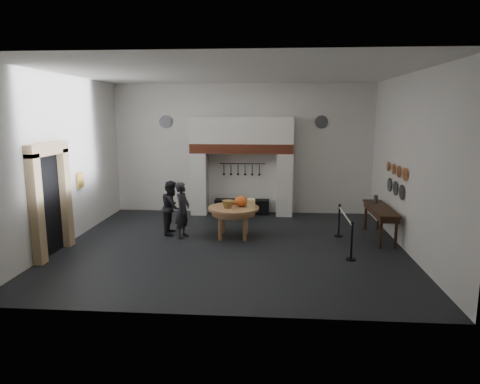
# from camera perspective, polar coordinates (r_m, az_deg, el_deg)

# --- Properties ---
(floor) EXTENTS (9.00, 8.00, 0.02)m
(floor) POSITION_cam_1_polar(r_m,az_deg,el_deg) (11.54, -1.08, -7.18)
(floor) COLOR black
(floor) RESTS_ON ground
(ceiling) EXTENTS (9.00, 8.00, 0.02)m
(ceiling) POSITION_cam_1_polar(r_m,az_deg,el_deg) (11.04, -1.16, 15.67)
(ceiling) COLOR silver
(ceiling) RESTS_ON wall_back
(wall_back) EXTENTS (9.00, 0.02, 4.50)m
(wall_back) POSITION_cam_1_polar(r_m,az_deg,el_deg) (15.03, 0.33, 5.73)
(wall_back) COLOR silver
(wall_back) RESTS_ON floor
(wall_front) EXTENTS (9.00, 0.02, 4.50)m
(wall_front) POSITION_cam_1_polar(r_m,az_deg,el_deg) (7.13, -4.16, 0.30)
(wall_front) COLOR silver
(wall_front) RESTS_ON floor
(wall_left) EXTENTS (0.02, 8.00, 4.50)m
(wall_left) POSITION_cam_1_polar(r_m,az_deg,el_deg) (12.33, -22.47, 3.87)
(wall_left) COLOR silver
(wall_left) RESTS_ON floor
(wall_right) EXTENTS (0.02, 8.00, 4.50)m
(wall_right) POSITION_cam_1_polar(r_m,az_deg,el_deg) (11.55, 21.76, 3.51)
(wall_right) COLOR silver
(wall_right) RESTS_ON floor
(chimney_pier_left) EXTENTS (0.55, 0.70, 2.15)m
(chimney_pier_left) POSITION_cam_1_polar(r_m,az_deg,el_deg) (15.01, -5.40, 1.16)
(chimney_pier_left) COLOR silver
(chimney_pier_left) RESTS_ON floor
(chimney_pier_right) EXTENTS (0.55, 0.70, 2.15)m
(chimney_pier_right) POSITION_cam_1_polar(r_m,az_deg,el_deg) (14.80, 5.94, 1.02)
(chimney_pier_right) COLOR silver
(chimney_pier_right) RESTS_ON floor
(hearth_brick_band) EXTENTS (3.50, 0.72, 0.32)m
(hearth_brick_band) POSITION_cam_1_polar(r_m,az_deg,el_deg) (14.68, 0.23, 5.85)
(hearth_brick_band) COLOR #9E442B
(hearth_brick_band) RESTS_ON chimney_pier_left
(chimney_hood) EXTENTS (3.50, 0.70, 0.90)m
(chimney_hood) POSITION_cam_1_polar(r_m,az_deg,el_deg) (14.64, 0.24, 8.23)
(chimney_hood) COLOR silver
(chimney_hood) RESTS_ON hearth_brick_band
(iron_range) EXTENTS (1.90, 0.45, 0.50)m
(iron_range) POSITION_cam_1_polar(r_m,az_deg,el_deg) (15.06, 0.25, -1.96)
(iron_range) COLOR black
(iron_range) RESTS_ON floor
(utensil_rail) EXTENTS (1.60, 0.02, 0.02)m
(utensil_rail) POSITION_cam_1_polar(r_m,az_deg,el_deg) (15.00, 0.31, 3.81)
(utensil_rail) COLOR black
(utensil_rail) RESTS_ON wall_back
(door_recess) EXTENTS (0.04, 1.10, 2.50)m
(door_recess) POSITION_cam_1_polar(r_m,az_deg,el_deg) (11.59, -24.19, -1.65)
(door_recess) COLOR black
(door_recess) RESTS_ON floor
(door_jamb_near) EXTENTS (0.22, 0.30, 2.60)m
(door_jamb_near) POSITION_cam_1_polar(r_m,az_deg,el_deg) (10.94, -25.52, -2.17)
(door_jamb_near) COLOR tan
(door_jamb_near) RESTS_ON floor
(door_jamb_far) EXTENTS (0.22, 0.30, 2.60)m
(door_jamb_far) POSITION_cam_1_polar(r_m,az_deg,el_deg) (12.15, -22.28, -0.75)
(door_jamb_far) COLOR tan
(door_jamb_far) RESTS_ON floor
(door_lintel) EXTENTS (0.22, 1.70, 0.30)m
(door_lintel) POSITION_cam_1_polar(r_m,az_deg,el_deg) (11.36, -24.32, 5.26)
(door_lintel) COLOR tan
(door_lintel) RESTS_ON door_jamb_near
(wall_plaque) EXTENTS (0.05, 0.34, 0.44)m
(wall_plaque) POSITION_cam_1_polar(r_m,az_deg,el_deg) (13.11, -20.52, 1.48)
(wall_plaque) COLOR gold
(wall_plaque) RESTS_ON wall_left
(work_table) EXTENTS (1.77, 1.77, 0.07)m
(work_table) POSITION_cam_1_polar(r_m,az_deg,el_deg) (12.13, -0.87, -2.18)
(work_table) COLOR tan
(work_table) RESTS_ON floor
(pumpkin) EXTENTS (0.36, 0.36, 0.31)m
(pumpkin) POSITION_cam_1_polar(r_m,az_deg,el_deg) (12.17, 0.11, -1.22)
(pumpkin) COLOR orange
(pumpkin) RESTS_ON work_table
(cheese_block_big) EXTENTS (0.22, 0.22, 0.24)m
(cheese_block_big) POSITION_cam_1_polar(r_m,az_deg,el_deg) (12.02, 1.48, -1.55)
(cheese_block_big) COLOR #E6D289
(cheese_block_big) RESTS_ON work_table
(cheese_block_small) EXTENTS (0.18, 0.18, 0.20)m
(cheese_block_small) POSITION_cam_1_polar(r_m,az_deg,el_deg) (12.31, 1.46, -1.35)
(cheese_block_small) COLOR #FEF197
(cheese_block_small) RESTS_ON work_table
(wicker_basket) EXTENTS (0.39, 0.39, 0.22)m
(wicker_basket) POSITION_cam_1_polar(r_m,az_deg,el_deg) (11.97, -1.65, -1.65)
(wicker_basket) COLOR olive
(wicker_basket) RESTS_ON work_table
(bread_loaf) EXTENTS (0.31, 0.18, 0.13)m
(bread_loaf) POSITION_cam_1_polar(r_m,az_deg,el_deg) (12.46, -1.19, -1.37)
(bread_loaf) COLOR olive
(bread_loaf) RESTS_ON work_table
(visitor_near) EXTENTS (0.48, 0.64, 1.60)m
(visitor_near) POSITION_cam_1_polar(r_m,az_deg,el_deg) (12.20, -7.67, -2.41)
(visitor_near) COLOR black
(visitor_near) RESTS_ON floor
(visitor_far) EXTENTS (0.62, 0.78, 1.57)m
(visitor_far) POSITION_cam_1_polar(r_m,az_deg,el_deg) (12.67, -9.07, -2.03)
(visitor_far) COLOR black
(visitor_far) RESTS_ON floor
(side_table) EXTENTS (0.55, 2.20, 0.06)m
(side_table) POSITION_cam_1_polar(r_m,az_deg,el_deg) (12.63, 18.24, -2.07)
(side_table) COLOR #351D13
(side_table) RESTS_ON floor
(pewter_jug) EXTENTS (0.12, 0.12, 0.22)m
(pewter_jug) POSITION_cam_1_polar(r_m,az_deg,el_deg) (13.17, 17.66, -0.91)
(pewter_jug) COLOR #48484C
(pewter_jug) RESTS_ON side_table
(copper_pan_a) EXTENTS (0.03, 0.34, 0.34)m
(copper_pan_a) POSITION_cam_1_polar(r_m,az_deg,el_deg) (11.76, 21.19, 2.19)
(copper_pan_a) COLOR #C6662D
(copper_pan_a) RESTS_ON wall_right
(copper_pan_b) EXTENTS (0.03, 0.32, 0.32)m
(copper_pan_b) POSITION_cam_1_polar(r_m,az_deg,el_deg) (12.28, 20.46, 2.57)
(copper_pan_b) COLOR #C6662D
(copper_pan_b) RESTS_ON wall_right
(copper_pan_c) EXTENTS (0.03, 0.30, 0.30)m
(copper_pan_c) POSITION_cam_1_polar(r_m,az_deg,el_deg) (12.81, 19.79, 2.91)
(copper_pan_c) COLOR #C6662D
(copper_pan_c) RESTS_ON wall_right
(copper_pan_d) EXTENTS (0.03, 0.28, 0.28)m
(copper_pan_d) POSITION_cam_1_polar(r_m,az_deg,el_deg) (13.33, 19.17, 3.23)
(copper_pan_d) COLOR #C6662D
(copper_pan_d) RESTS_ON wall_right
(pewter_plate_left) EXTENTS (0.03, 0.40, 0.40)m
(pewter_plate_left) POSITION_cam_1_polar(r_m,az_deg,el_deg) (12.03, 20.76, -0.02)
(pewter_plate_left) COLOR #4C4C51
(pewter_plate_left) RESTS_ON wall_right
(pewter_plate_mid) EXTENTS (0.03, 0.40, 0.40)m
(pewter_plate_mid) POSITION_cam_1_polar(r_m,az_deg,el_deg) (12.59, 20.00, 0.48)
(pewter_plate_mid) COLOR #4C4C51
(pewter_plate_mid) RESTS_ON wall_right
(pewter_plate_right) EXTENTS (0.03, 0.40, 0.40)m
(pewter_plate_right) POSITION_cam_1_polar(r_m,az_deg,el_deg) (13.16, 19.31, 0.93)
(pewter_plate_right) COLOR #4C4C51
(pewter_plate_right) RESTS_ON wall_right
(pewter_plate_back_left) EXTENTS (0.44, 0.03, 0.44)m
(pewter_plate_back_left) POSITION_cam_1_polar(r_m,az_deg,el_deg) (15.37, -9.90, 9.23)
(pewter_plate_back_left) COLOR #4C4C51
(pewter_plate_back_left) RESTS_ON wall_back
(pewter_plate_back_right) EXTENTS (0.44, 0.03, 0.44)m
(pewter_plate_back_right) POSITION_cam_1_polar(r_m,az_deg,el_deg) (15.00, 10.80, 9.17)
(pewter_plate_back_right) COLOR #4C4C51
(pewter_plate_back_right) RESTS_ON wall_back
(barrier_post_near) EXTENTS (0.05, 0.05, 0.90)m
(barrier_post_near) POSITION_cam_1_polar(r_m,az_deg,el_deg) (10.69, 14.67, -6.46)
(barrier_post_near) COLOR black
(barrier_post_near) RESTS_ON floor
(barrier_post_far) EXTENTS (0.05, 0.05, 0.90)m
(barrier_post_far) POSITION_cam_1_polar(r_m,az_deg,el_deg) (12.59, 13.07, -3.81)
(barrier_post_far) COLOR black
(barrier_post_far) RESTS_ON floor
(barrier_rope) EXTENTS (0.04, 2.00, 0.04)m
(barrier_rope) POSITION_cam_1_polar(r_m,az_deg,el_deg) (11.54, 13.89, -3.12)
(barrier_rope) COLOR silver
(barrier_rope) RESTS_ON barrier_post_near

